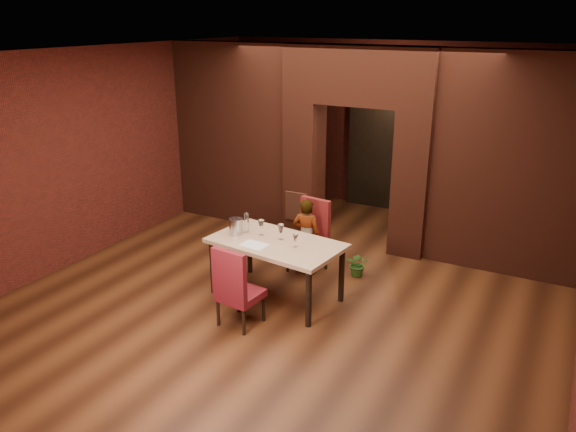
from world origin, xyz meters
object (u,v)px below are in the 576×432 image
object	(u,v)px
wine_glass_b	(281,232)
potted_plant	(358,264)
chair_far	(307,237)
water_bottle	(247,222)
wine_glass_a	(261,228)
chair_near	(240,285)
dining_table	(276,269)
person_seated	(306,236)
wine_glass_c	(296,241)
wine_bucket	(236,226)

from	to	relation	value
wine_glass_b	potted_plant	xyz separation A→B (m)	(0.72, 1.05, -0.73)
chair_far	water_bottle	size ratio (longest dim) A/B	3.72
chair_far	wine_glass_a	xyz separation A→B (m)	(-0.28, -0.85, 0.38)
chair_near	potted_plant	bearing A→B (deg)	-106.43
dining_table	water_bottle	size ratio (longest dim) A/B	5.96
chair_far	potted_plant	size ratio (longest dim) A/B	2.89
chair_near	water_bottle	bearing A→B (deg)	-57.15
dining_table	water_bottle	xyz separation A→B (m)	(-0.52, 0.10, 0.55)
wine_glass_a	wine_glass_b	size ratio (longest dim) A/B	1.02
chair_near	water_bottle	xyz separation A→B (m)	(-0.47, 0.92, 0.43)
person_seated	water_bottle	xyz separation A→B (m)	(-0.52, -0.79, 0.39)
wine_glass_c	water_bottle	world-z (taller)	water_bottle
dining_table	potted_plant	world-z (taller)	dining_table
chair_far	water_bottle	distance (m)	1.07
wine_glass_b	wine_glass_c	bearing A→B (deg)	-25.31
dining_table	potted_plant	xyz separation A→B (m)	(0.74, 1.13, -0.22)
chair_near	wine_bucket	size ratio (longest dim) A/B	4.66
dining_table	potted_plant	distance (m)	1.37
wine_glass_b	potted_plant	world-z (taller)	wine_glass_b
chair_near	dining_table	bearing A→B (deg)	-87.42
chair_far	wine_glass_b	world-z (taller)	chair_far
dining_table	water_bottle	distance (m)	0.76
wine_glass_b	wine_bucket	bearing A→B (deg)	-169.43
dining_table	wine_glass_b	world-z (taller)	wine_glass_b
chair_near	person_seated	world-z (taller)	person_seated
potted_plant	wine_glass_a	bearing A→B (deg)	-134.68
wine_glass_a	wine_glass_c	distance (m)	0.62
dining_table	wine_glass_c	world-z (taller)	wine_glass_c
dining_table	wine_glass_c	bearing A→B (deg)	-2.48
person_seated	wine_glass_a	xyz separation A→B (m)	(-0.29, -0.79, 0.35)
wine_glass_b	water_bottle	world-z (taller)	water_bottle
dining_table	chair_far	xyz separation A→B (m)	(-0.00, 0.94, 0.13)
wine_glass_c	wine_bucket	distance (m)	0.92
wine_glass_a	wine_glass_c	xyz separation A→B (m)	(0.60, -0.15, -0.02)
chair_near	wine_glass_b	xyz separation A→B (m)	(0.07, 0.90, 0.40)
wine_glass_a	wine_bucket	xyz separation A→B (m)	(-0.32, -0.13, 0.00)
wine_glass_c	wine_bucket	world-z (taller)	wine_bucket
dining_table	wine_glass_a	size ratio (longest dim) A/B	7.92
dining_table	person_seated	size ratio (longest dim) A/B	1.51
chair_far	water_bottle	bearing A→B (deg)	-113.16
person_seated	wine_glass_b	bearing A→B (deg)	83.71
water_bottle	chair_near	bearing A→B (deg)	-62.67
wine_bucket	water_bottle	size ratio (longest dim) A/B	0.77
wine_glass_c	potted_plant	xyz separation A→B (m)	(0.43, 1.18, -0.72)
wine_glass_b	water_bottle	size ratio (longest dim) A/B	0.74
dining_table	person_seated	distance (m)	0.90
chair_near	person_seated	xyz separation A→B (m)	(0.05, 1.71, 0.05)
chair_near	potted_plant	xyz separation A→B (m)	(0.79, 1.95, -0.34)
wine_glass_b	chair_far	bearing A→B (deg)	92.05
chair_far	wine_glass_a	size ratio (longest dim) A/B	4.94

